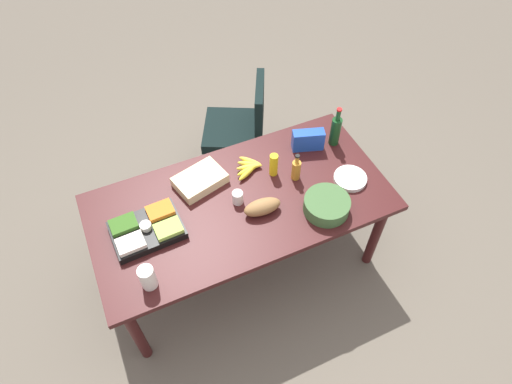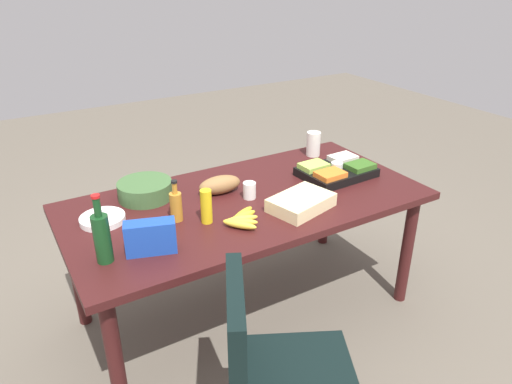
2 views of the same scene
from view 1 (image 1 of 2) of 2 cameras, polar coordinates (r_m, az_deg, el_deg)
ground_plane at (r=3.50m, az=-1.67°, el=-8.66°), size 10.00×10.00×0.00m
conference_table at (r=2.93m, az=-1.97°, el=-2.08°), size 1.93×0.97×0.76m
office_chair at (r=3.82m, az=-2.14°, el=7.00°), size 0.64×0.64×0.91m
chip_bag_blue at (r=3.15m, az=6.67°, el=6.63°), size 0.23×0.14×0.15m
mustard_bottle at (r=2.95m, az=2.27°, el=3.50°), size 0.06×0.06×0.17m
paper_cup at (r=2.83m, az=-2.40°, el=-0.63°), size 0.08×0.08×0.09m
veggie_tray at (r=2.78m, az=-13.81°, el=-4.64°), size 0.43×0.32×0.09m
banana_bunch at (r=3.02m, az=-0.92°, el=3.22°), size 0.21×0.22×0.04m
dressing_bottle at (r=2.94m, az=5.16°, el=2.91°), size 0.06×0.06×0.21m
mayo_jar at (r=2.55m, az=-13.71°, el=-10.59°), size 0.09×0.09×0.16m
bread_loaf at (r=2.78m, az=0.81°, el=-1.92°), size 0.25×0.12×0.10m
salad_bowl at (r=2.82m, az=9.03°, el=-1.67°), size 0.32×0.32×0.09m
paper_plate_stack at (r=3.03m, az=11.96°, el=1.70°), size 0.24×0.24×0.03m
sheet_cake at (r=2.95m, az=-7.19°, el=1.53°), size 0.37×0.29×0.07m
wine_bottle at (r=3.18m, az=10.14°, el=7.79°), size 0.09×0.09×0.31m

